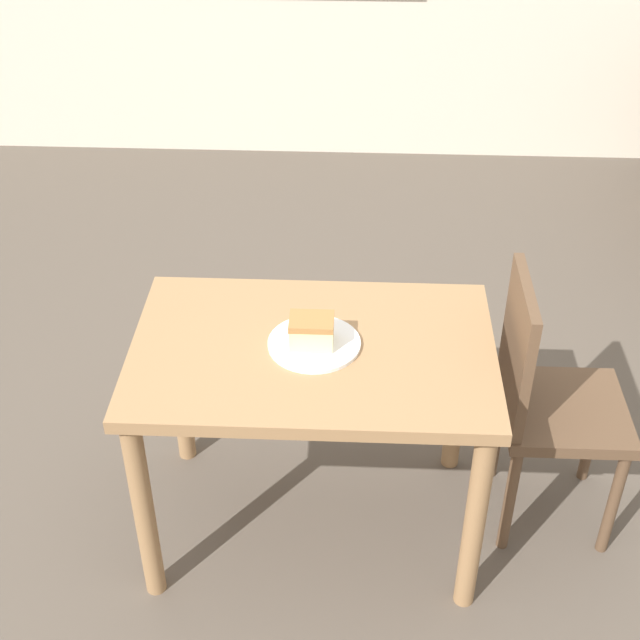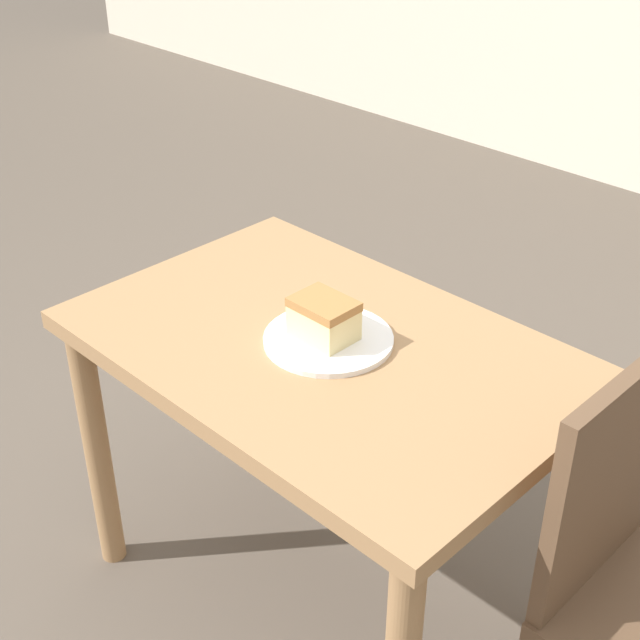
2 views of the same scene
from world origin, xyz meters
name	(u,v)px [view 2 (image 2 of 2)]	position (x,y,z in m)	size (l,w,h in m)	color
ground_plane	(240,628)	(0.00, 0.00, 0.00)	(14.00, 14.00, 0.00)	brown
dining_table_near	(324,389)	(0.06, 0.21, 0.61)	(1.03, 0.67, 0.72)	#9E754C
plate	(328,339)	(0.07, 0.22, 0.73)	(0.26, 0.26, 0.01)	white
cake_slice	(324,319)	(0.06, 0.22, 0.77)	(0.12, 0.09, 0.08)	beige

